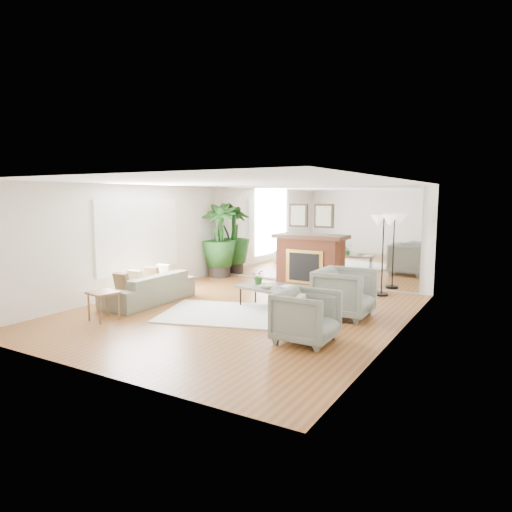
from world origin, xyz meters
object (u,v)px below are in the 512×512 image
Objects in this scene: side_table at (103,296)px; sofa at (149,288)px; armchair_front at (306,316)px; fireplace at (307,259)px; armchair_back at (345,293)px; floor_lamp at (384,227)px; potted_ficus at (219,238)px; coffee_table at (265,288)px.

sofa is at bearing 100.42° from side_table.
sofa is at bearing 79.25° from armchair_front.
fireplace is at bearing 23.47° from armchair_front.
fireplace is 0.96× the size of sofa.
floor_lamp reaches higher than armchair_back.
side_table is (-3.67, -0.72, 0.04)m from armchair_front.
floor_lamp is (3.77, 4.66, 1.11)m from side_table.
sofa is 3.49m from potted_ficus.
fireplace reaches higher than armchair_back.
armchair_front is at bearing -44.35° from coffee_table.
potted_ficus reaches higher than sofa.
coffee_table is at bearing 45.27° from armchair_front.
fireplace is 5.28m from side_table.
potted_ficus is at bearing 47.26° from armchair_front.
floor_lamp is (1.70, 2.37, 1.15)m from coffee_table.
sofa is at bearing -141.37° from floor_lamp.
floor_lamp is (0.10, 2.21, 1.10)m from armchair_back.
sofa is 1.47m from side_table.
armchair_front is 3.74m from side_table.
potted_ficus is at bearing 99.46° from side_table.
side_table is at bearing -128.95° from floor_lamp.
fireplace is at bearing 70.05° from side_table.
coffee_table is (0.27, -2.67, -0.25)m from fireplace.
floor_lamp is (0.10, 3.94, 1.15)m from armchair_front.
armchair_back is (1.87, -2.51, -0.20)m from fireplace.
sofa is at bearing -80.95° from potted_ficus.
armchair_back is at bearing -92.55° from floor_lamp.
armchair_front is 0.43× the size of potted_ficus.
potted_ficus is at bearing -172.74° from sofa.
potted_ficus is at bearing 61.93° from armchair_back.
fireplace is 1.00× the size of potted_ficus.
armchair_front is 6.10m from potted_ficus.
sofa is at bearing -120.41° from fireplace.
fireplace is at bearing 36.37° from armchair_back.
coffee_table is at bearing 108.29° from sofa.
fireplace is 3.80× the size of side_table.
fireplace is 4.64m from armchair_front.
sofa is 4.01m from armchair_front.
armchair_front is (1.87, -4.24, -0.25)m from fireplace.
potted_ficus is (-0.54, 3.36, 0.79)m from sofa.
sofa is 5.31m from floor_lamp.
potted_ficus is (-4.47, 4.08, 0.69)m from armchair_front.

